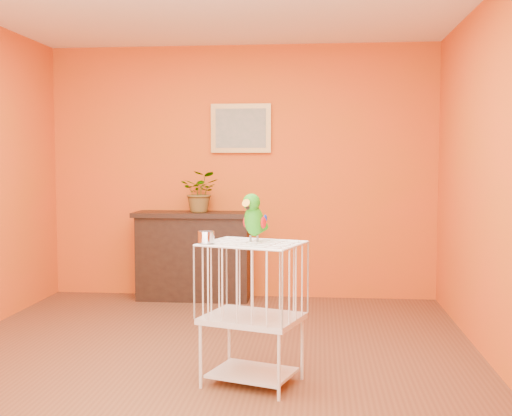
# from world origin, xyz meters

# --- Properties ---
(ground) EXTENTS (4.50, 4.50, 0.00)m
(ground) POSITION_xyz_m (0.00, 0.00, 0.00)
(ground) COLOR brown
(ground) RESTS_ON ground
(room_shell) EXTENTS (4.50, 4.50, 4.50)m
(room_shell) POSITION_xyz_m (0.00, 0.00, 1.58)
(room_shell) COLOR #DD4714
(room_shell) RESTS_ON ground
(console_cabinet) EXTENTS (1.21, 0.43, 0.90)m
(console_cabinet) POSITION_xyz_m (-0.47, 2.04, 0.45)
(console_cabinet) COLOR black
(console_cabinet) RESTS_ON ground
(potted_plant) EXTENTS (0.38, 0.42, 0.32)m
(potted_plant) POSITION_xyz_m (-0.39, 2.04, 1.06)
(potted_plant) COLOR #26722D
(potted_plant) RESTS_ON console_cabinet
(framed_picture) EXTENTS (0.62, 0.04, 0.50)m
(framed_picture) POSITION_xyz_m (0.00, 2.22, 1.75)
(framed_picture) COLOR #A07339
(framed_picture) RESTS_ON room_shell
(birdcage) EXTENTS (0.70, 0.61, 0.90)m
(birdcage) POSITION_xyz_m (0.39, -0.39, 0.47)
(birdcage) COLOR silver
(birdcage) RESTS_ON ground
(feed_cup) EXTENTS (0.10, 0.10, 0.07)m
(feed_cup) POSITION_xyz_m (0.11, -0.45, 0.95)
(feed_cup) COLOR silver
(feed_cup) RESTS_ON birdcage
(parrot) EXTENTS (0.17, 0.28, 0.31)m
(parrot) POSITION_xyz_m (0.40, -0.35, 1.06)
(parrot) COLOR #59544C
(parrot) RESTS_ON birdcage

